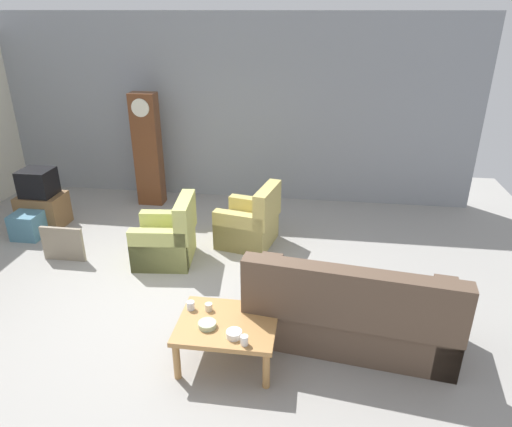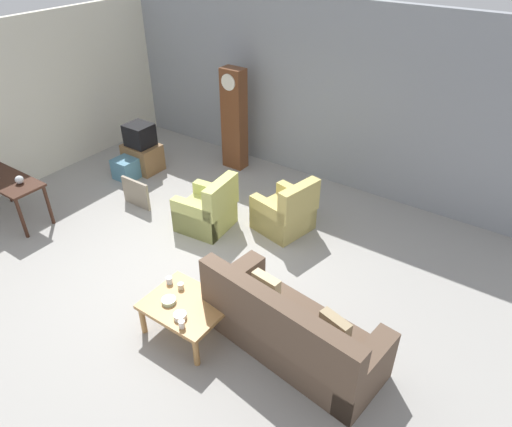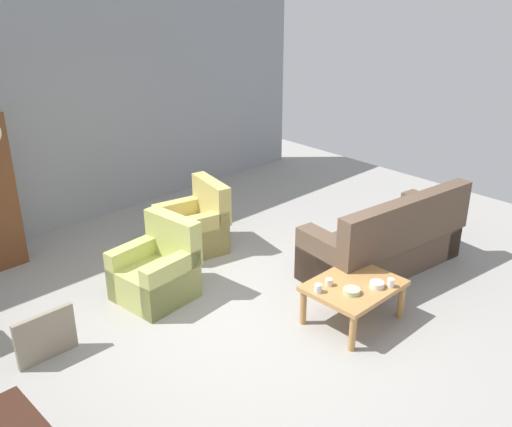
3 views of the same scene
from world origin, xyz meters
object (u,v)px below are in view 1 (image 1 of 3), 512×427
(couch_floral, at_px, (350,314))
(armchair_olive_far, at_px, (250,224))
(coffee_table_wood, at_px, (227,327))
(cup_cream_tall, at_px, (209,307))
(cup_white_porcelain, at_px, (244,340))
(tv_crt, at_px, (38,182))
(bowl_white_stacked, at_px, (234,334))
(cup_blue_rimmed, at_px, (191,306))
(grandfather_clock, at_px, (148,150))
(storage_box_blue, at_px, (28,225))
(tv_stand_cabinet, at_px, (43,210))
(armchair_olive_near, at_px, (167,240))
(framed_picture_leaning, at_px, (63,244))
(bowl_shallow_green, at_px, (207,325))

(couch_floral, bearing_deg, armchair_olive_far, 123.21)
(couch_floral, bearing_deg, coffee_table_wood, -160.40)
(cup_cream_tall, bearing_deg, cup_white_porcelain, -46.39)
(tv_crt, distance_m, bowl_white_stacked, 4.64)
(bowl_white_stacked, bearing_deg, tv_crt, 141.89)
(cup_blue_rimmed, distance_m, bowl_white_stacked, 0.62)
(coffee_table_wood, height_order, grandfather_clock, grandfather_clock)
(couch_floral, height_order, tv_crt, couch_floral)
(storage_box_blue, relative_size, cup_cream_tall, 5.50)
(storage_box_blue, xyz_separation_m, cup_white_porcelain, (3.77, -2.53, 0.30))
(cup_white_porcelain, bearing_deg, cup_blue_rimmed, 144.00)
(tv_stand_cabinet, xyz_separation_m, cup_cream_tall, (3.32, -2.49, 0.22))
(coffee_table_wood, xyz_separation_m, tv_crt, (-3.54, 2.66, 0.35))
(couch_floral, bearing_deg, armchair_olive_near, 149.56)
(tv_stand_cabinet, relative_size, framed_picture_leaning, 1.13)
(grandfather_clock, bearing_deg, bowl_shallow_green, -63.25)
(couch_floral, distance_m, armchair_olive_near, 2.79)
(tv_crt, xyz_separation_m, cup_white_porcelain, (3.76, -2.95, -0.24))
(armchair_olive_near, height_order, coffee_table_wood, armchair_olive_near)
(tv_stand_cabinet, relative_size, cup_cream_tall, 8.85)
(coffee_table_wood, bearing_deg, bowl_white_stacked, -62.32)
(couch_floral, bearing_deg, cup_blue_rimmed, -170.31)
(tv_crt, xyz_separation_m, cup_cream_tall, (3.32, -2.49, -0.25))
(couch_floral, xyz_separation_m, cup_white_porcelain, (-0.98, -0.72, 0.14))
(grandfather_clock, height_order, framed_picture_leaning, grandfather_clock)
(cup_cream_tall, bearing_deg, armchair_olive_far, 88.49)
(tv_crt, distance_m, cup_white_porcelain, 4.79)
(armchair_olive_far, distance_m, tv_stand_cabinet, 3.39)
(armchair_olive_near, bearing_deg, coffee_table_wood, -56.71)
(framed_picture_leaning, xyz_separation_m, bowl_white_stacked, (2.76, -1.85, 0.23))
(bowl_white_stacked, bearing_deg, armchair_olive_far, 95.62)
(cup_white_porcelain, height_order, cup_blue_rimmed, cup_white_porcelain)
(tv_stand_cabinet, bearing_deg, bowl_shallow_green, -39.27)
(storage_box_blue, height_order, cup_cream_tall, cup_cream_tall)
(cup_cream_tall, distance_m, bowl_shallow_green, 0.27)
(armchair_olive_near, relative_size, coffee_table_wood, 0.96)
(tv_stand_cabinet, bearing_deg, armchair_olive_near, -19.21)
(grandfather_clock, relative_size, tv_crt, 4.08)
(cup_cream_tall, bearing_deg, bowl_shallow_green, -79.79)
(couch_floral, xyz_separation_m, bowl_shallow_green, (-1.37, -0.53, 0.12))
(coffee_table_wood, relative_size, grandfather_clock, 0.49)
(framed_picture_leaning, height_order, bowl_shallow_green, bowl_shallow_green)
(coffee_table_wood, height_order, bowl_white_stacked, bowl_white_stacked)
(grandfather_clock, bearing_deg, storage_box_blue, -131.54)
(armchair_olive_far, height_order, bowl_white_stacked, armchair_olive_far)
(tv_stand_cabinet, bearing_deg, grandfather_clock, 39.74)
(cup_blue_rimmed, bearing_deg, cup_cream_tall, 2.88)
(framed_picture_leaning, bearing_deg, tv_stand_cabinet, 131.36)
(coffee_table_wood, height_order, tv_crt, tv_crt)
(armchair_olive_near, relative_size, tv_stand_cabinet, 1.35)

